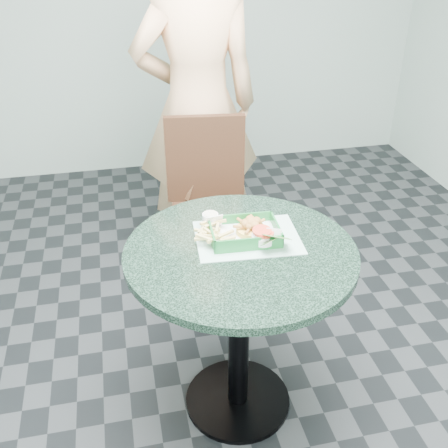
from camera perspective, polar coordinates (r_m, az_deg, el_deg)
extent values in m
cube|color=#303335|center=(2.34, 1.49, -18.65)|extent=(4.00, 5.00, 0.02)
cylinder|color=black|center=(2.34, 1.49, -18.49)|extent=(0.44, 0.44, 0.02)
cylinder|color=black|center=(2.07, 1.63, -11.78)|extent=(0.08, 0.08, 0.70)
cylinder|color=black|center=(1.85, 1.79, -3.64)|extent=(0.82, 0.82, 0.03)
cube|color=#412517|center=(2.64, -1.24, 0.56)|extent=(0.40, 0.40, 0.04)
cube|color=#412517|center=(2.69, -2.07, 7.07)|extent=(0.40, 0.04, 0.46)
cube|color=#412517|center=(2.61, -4.18, -6.19)|extent=(0.04, 0.04, 0.43)
cube|color=#412517|center=(2.67, 3.19, -5.24)|extent=(0.04, 0.04, 0.43)
cube|color=#412517|center=(2.89, -5.22, -2.16)|extent=(0.04, 0.04, 0.43)
cube|color=#412517|center=(2.94, 1.44, -1.39)|extent=(0.04, 0.04, 0.43)
imported|color=#EDB582|center=(2.74, -3.03, 16.42)|extent=(0.81, 0.53, 2.20)
cube|color=#9BC9B9|center=(1.90, 2.55, -1.97)|extent=(0.39, 0.30, 0.00)
cube|color=#186C2D|center=(1.90, 2.20, -1.91)|extent=(0.24, 0.18, 0.01)
cube|color=white|center=(1.89, 2.20, -1.76)|extent=(0.23, 0.17, 0.00)
cube|color=#186C2D|center=(1.95, 1.59, 0.04)|extent=(0.24, 0.01, 0.04)
cube|color=#186C2D|center=(1.81, 2.88, -2.67)|extent=(0.24, 0.01, 0.04)
cube|color=#186C2D|center=(1.91, 5.67, -0.85)|extent=(0.01, 0.18, 0.04)
cube|color=#186C2D|center=(1.86, -1.34, -1.68)|extent=(0.01, 0.18, 0.04)
cylinder|color=gold|center=(1.90, 2.93, -1.18)|extent=(0.11, 0.11, 0.02)
cylinder|color=white|center=(1.92, -1.59, 0.10)|extent=(0.06, 0.06, 0.03)
cylinder|color=beige|center=(1.92, -1.60, 0.54)|extent=(0.05, 0.05, 0.00)
cylinder|color=silver|center=(1.85, 4.30, -2.04)|extent=(0.08, 0.08, 0.03)
torus|color=white|center=(1.84, 4.33, -1.59)|extent=(0.07, 0.07, 0.01)
cylinder|color=#DB422B|center=(1.84, 4.34, -1.35)|extent=(0.07, 0.07, 0.01)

